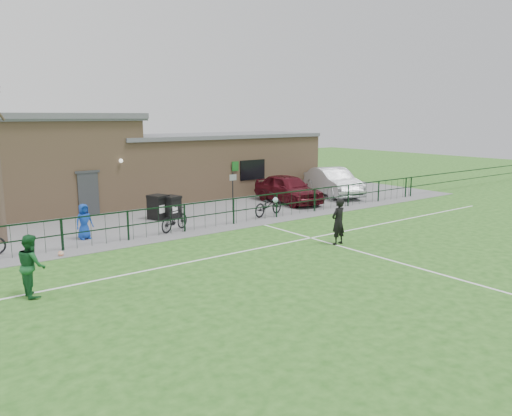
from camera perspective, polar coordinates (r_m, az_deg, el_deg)
ground at (r=16.07m, az=10.89°, el=-7.17°), size 90.00×90.00×0.00m
paving_strip at (r=26.74m, az=-11.04°, el=-0.07°), size 34.00×13.00×0.02m
pitch_line_touch at (r=21.86m, az=-4.43°, el=-2.27°), size 28.00×0.10×0.01m
pitch_line_mid at (r=18.85m, az=1.84°, el=-4.32°), size 28.00×0.10×0.01m
pitch_line_perp at (r=17.55m, az=15.31°, el=-5.83°), size 0.10×16.00×0.01m
perimeter_fence at (r=21.90m, az=-4.73°, el=-0.66°), size 28.00×0.10×1.20m
wheelie_bin_left at (r=23.94m, az=-11.13°, el=0.01°), size 0.91×0.97×1.06m
wheelie_bin_right at (r=23.93m, az=-9.67°, el=-0.02°), size 0.85×0.91×1.00m
sign_post at (r=25.18m, az=-2.67°, el=1.80°), size 0.07×0.07×2.00m
car_maroon at (r=27.92m, az=3.70°, el=2.22°), size 2.14×4.77×1.59m
car_silver at (r=30.75m, az=8.79°, el=2.97°), size 3.34×5.39×1.68m
bicycle_d at (r=21.30m, az=-9.30°, el=-1.23°), size 1.79×1.18×1.05m
bicycle_e at (r=24.31m, az=1.41°, el=0.40°), size 2.18×1.22×1.08m
spectator_child at (r=20.77m, az=-19.06°, el=-1.47°), size 0.74×0.54×1.41m
goalkeeper_kick at (r=19.13m, az=9.22°, el=-1.48°), size 1.24×3.15×1.77m
outfield_player at (r=14.82m, az=-24.29°, el=-5.99°), size 0.66×0.84×1.71m
ball_ground at (r=18.71m, az=-21.40°, el=-4.88°), size 0.20×0.20×0.20m
clubhouse at (r=28.81m, az=-15.41°, el=4.94°), size 24.25×5.40×4.96m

